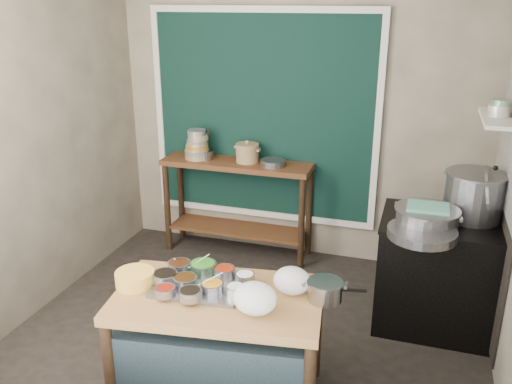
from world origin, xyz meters
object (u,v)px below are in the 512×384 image
(prep_table, at_px, (219,347))
(steamer, at_px, (427,218))
(stock_pot, at_px, (474,196))
(saucepan, at_px, (325,291))
(back_counter, at_px, (237,208))
(yellow_basin, at_px, (135,278))
(stove_block, at_px, (439,275))
(ceramic_crock, at_px, (247,154))
(utensil_cup, at_px, (206,154))
(condiment_tray, at_px, (199,286))

(prep_table, relative_size, steamer, 2.70)
(prep_table, xyz_separation_m, steamer, (1.16, 1.10, 0.58))
(stock_pot, bearing_deg, saucepan, -124.27)
(prep_table, distance_m, back_counter, 2.12)
(prep_table, xyz_separation_m, yellow_basin, (-0.53, -0.05, 0.42))
(prep_table, relative_size, back_counter, 0.86)
(stove_block, height_order, saucepan, saucepan)
(ceramic_crock, bearing_deg, utensil_cup, -176.06)
(condiment_tray, distance_m, yellow_basin, 0.40)
(condiment_tray, height_order, utensil_cup, utensil_cup)
(yellow_basin, bearing_deg, ceramic_crock, 89.22)
(stove_block, height_order, ceramic_crock, ceramic_crock)
(prep_table, xyz_separation_m, back_counter, (-0.60, 2.03, 0.10))
(yellow_basin, relative_size, stock_pot, 0.53)
(stock_pot, bearing_deg, back_counter, 163.17)
(stove_block, xyz_separation_m, utensil_cup, (-2.21, 0.72, 0.57))
(saucepan, height_order, steamer, steamer)
(saucepan, distance_m, stock_pot, 1.54)
(back_counter, relative_size, utensil_cup, 9.71)
(condiment_tray, height_order, yellow_basin, yellow_basin)
(prep_table, bearing_deg, back_counter, 98.40)
(back_counter, relative_size, yellow_basin, 6.00)
(back_counter, xyz_separation_m, condiment_tray, (0.46, -1.98, 0.29))
(back_counter, relative_size, stock_pot, 3.20)
(saucepan, xyz_separation_m, stock_pot, (0.86, 1.26, 0.25))
(stock_pot, xyz_separation_m, steamer, (-0.32, -0.30, -0.10))
(condiment_tray, height_order, saucepan, saucepan)
(stove_block, bearing_deg, utensil_cup, 161.90)
(stove_block, xyz_separation_m, ceramic_crock, (-1.80, 0.75, 0.60))
(utensil_cup, bearing_deg, yellow_basin, -79.55)
(utensil_cup, xyz_separation_m, steamer, (2.07, -0.92, -0.04))
(back_counter, xyz_separation_m, stove_block, (1.90, -0.73, -0.05))
(prep_table, relative_size, stove_block, 1.39)
(prep_table, distance_m, ceramic_crock, 2.21)
(utensil_cup, height_order, ceramic_crock, ceramic_crock)
(stove_block, height_order, condiment_tray, stove_block)
(condiment_tray, distance_m, utensil_cup, 2.13)
(prep_table, distance_m, stove_block, 1.84)
(utensil_cup, xyz_separation_m, stock_pot, (2.39, -0.62, 0.06))
(prep_table, bearing_deg, condiment_tray, 153.75)
(stock_pot, bearing_deg, stove_block, -150.28)
(prep_table, height_order, stock_pot, stock_pot)
(stove_block, distance_m, ceramic_crock, 2.04)
(stove_block, bearing_deg, condiment_tray, -138.96)
(condiment_tray, relative_size, steamer, 1.16)
(prep_table, height_order, utensil_cup, utensil_cup)
(stove_block, height_order, stock_pot, stock_pot)
(condiment_tray, height_order, ceramic_crock, ceramic_crock)
(saucepan, bearing_deg, back_counter, 111.42)
(stock_pot, height_order, steamer, stock_pot)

